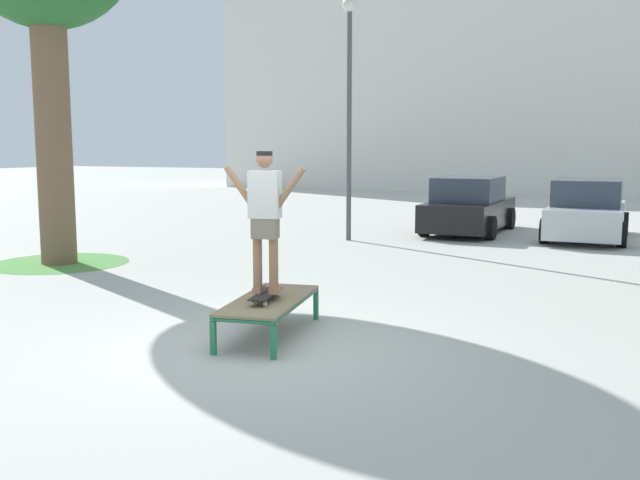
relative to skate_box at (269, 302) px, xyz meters
name	(u,v)px	position (x,y,z in m)	size (l,w,h in m)	color
ground_plane	(255,348)	(0.11, -0.56, -0.41)	(120.00, 120.00, 0.00)	#B7B5AD
building_facade	(628,68)	(3.24, 29.78, 5.62)	(42.21, 4.00, 12.07)	silver
skate_box	(269,302)	(0.00, 0.00, 0.00)	(1.08, 2.00, 0.46)	#237A4C
skateboard	(266,295)	(0.02, -0.12, 0.12)	(0.36, 0.82, 0.09)	black
skater	(265,212)	(0.02, -0.12, 1.12)	(0.99, 0.34, 1.69)	#8E6647
grass_patch_near_left	(60,263)	(-6.40, 3.08, -0.41)	(2.68, 2.68, 0.01)	#519342
car_black	(469,207)	(-0.12, 11.48, 0.28)	(1.97, 4.23, 1.50)	black
car_silver	(587,212)	(2.87, 11.36, 0.28)	(1.94, 4.21, 1.50)	#B7BABF
light_post	(349,83)	(-2.47, 8.68, 3.41)	(0.36, 0.36, 5.83)	#4C4C51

